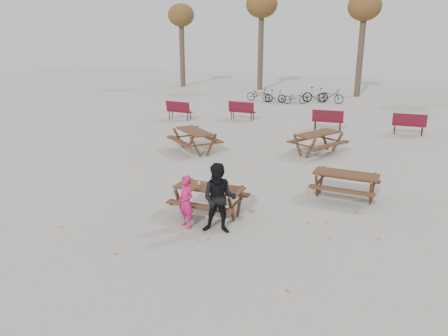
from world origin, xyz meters
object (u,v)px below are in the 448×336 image
at_px(picnic_table_north, 194,141).
at_px(main_picnic_table, 209,193).
at_px(food_tray, 218,188).
at_px(child, 186,202).
at_px(adult, 219,199).
at_px(soda_bottle, 199,185).
at_px(picnic_table_east, 345,186).
at_px(picnic_table_far, 318,143).

bearing_deg(picnic_table_north, main_picnic_table, -21.13).
xyz_separation_m(food_tray, child, (-0.47, -0.89, -0.12)).
distance_m(main_picnic_table, adult, 1.16).
height_order(soda_bottle, picnic_table_east, soda_bottle).
xyz_separation_m(main_picnic_table, picnic_table_far, (1.46, 7.17, -0.16)).
xyz_separation_m(main_picnic_table, adult, (0.67, -0.90, 0.28)).
height_order(soda_bottle, picnic_table_far, soda_bottle).
distance_m(picnic_table_east, picnic_table_far, 4.93).
distance_m(adult, picnic_table_north, 7.57).
xyz_separation_m(adult, picnic_table_north, (-3.88, 6.48, -0.43)).
bearing_deg(picnic_table_north, picnic_table_east, 13.49).
distance_m(child, adult, 0.89).
relative_size(child, adult, 0.77).
distance_m(child, picnic_table_east, 4.85).
xyz_separation_m(adult, picnic_table_far, (0.79, 8.07, -0.44)).
relative_size(soda_bottle, picnic_table_far, 0.09).
distance_m(food_tray, picnic_table_far, 7.34).
height_order(main_picnic_table, soda_bottle, soda_bottle).
bearing_deg(main_picnic_table, adult, -53.31).
bearing_deg(adult, main_picnic_table, 113.10).
bearing_deg(picnic_table_east, child, -131.21).
bearing_deg(child, picnic_table_east, 70.25).
bearing_deg(child, food_tray, 86.19).
height_order(food_tray, picnic_table_far, picnic_table_far).
relative_size(picnic_table_east, picnic_table_north, 0.89).
relative_size(main_picnic_table, soda_bottle, 10.59).
height_order(adult, picnic_table_east, adult).
relative_size(soda_bottle, picnic_table_east, 0.09).
relative_size(main_picnic_table, child, 1.35).
relative_size(main_picnic_table, adult, 1.04).
height_order(child, picnic_table_far, child).
distance_m(child, picnic_table_far, 8.29).
height_order(food_tray, picnic_table_east, food_tray).
bearing_deg(main_picnic_table, picnic_table_far, 78.53).
height_order(main_picnic_table, picnic_table_north, picnic_table_north).
bearing_deg(child, picnic_table_north, 138.84).
distance_m(food_tray, child, 1.01).
height_order(main_picnic_table, food_tray, food_tray).
bearing_deg(soda_bottle, adult, -39.52).
relative_size(main_picnic_table, picnic_table_far, 0.91).
bearing_deg(soda_bottle, picnic_table_north, 117.55).
xyz_separation_m(soda_bottle, picnic_table_far, (1.67, 7.35, -0.42)).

